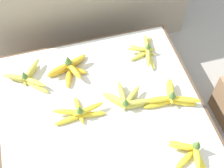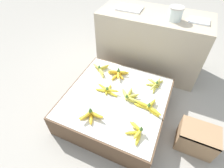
{
  "view_description": "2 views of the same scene",
  "coord_description": "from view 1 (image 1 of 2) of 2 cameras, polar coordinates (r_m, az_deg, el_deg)",
  "views": [
    {
      "loc": [
        -0.15,
        -0.73,
        1.57
      ],
      "look_at": [
        0.07,
        0.09,
        0.38
      ],
      "focal_mm": 50.0,
      "sensor_mm": 36.0,
      "label": 1
    },
    {
      "loc": [
        0.43,
        -1.06,
        1.59
      ],
      "look_at": [
        -0.05,
        0.02,
        0.41
      ],
      "focal_mm": 28.0,
      "sensor_mm": 36.0,
      "label": 2
    }
  ],
  "objects": [
    {
      "name": "banana_bunch_middle_right",
      "position": [
        1.53,
        10.72,
        -2.48
      ],
      "size": [
        0.27,
        0.19,
        0.1
      ],
      "color": "yellow",
      "rests_on": "display_platform"
    },
    {
      "name": "display_platform",
      "position": [
        1.61,
        -1.59,
        -8.03
      ],
      "size": [
        0.99,
        1.0,
        0.27
      ],
      "color": "brown",
      "rests_on": "ground_plane"
    },
    {
      "name": "banana_bunch_middle_midright",
      "position": [
        1.5,
        2.6,
        -2.78
      ],
      "size": [
        0.22,
        0.17,
        0.09
      ],
      "color": "gold",
      "rests_on": "display_platform"
    },
    {
      "name": "banana_bunch_back_right",
      "position": [
        1.7,
        6.15,
        6.03
      ],
      "size": [
        0.17,
        0.23,
        0.08
      ],
      "color": "gold",
      "rests_on": "display_platform"
    },
    {
      "name": "banana_bunch_back_midleft",
      "position": [
        1.62,
        -7.73,
        2.89
      ],
      "size": [
        0.23,
        0.2,
        0.11
      ],
      "color": "gold",
      "rests_on": "display_platform"
    },
    {
      "name": "ground_plane",
      "position": [
        1.74,
        -1.49,
        -10.11
      ],
      "size": [
        10.0,
        10.0,
        0.0
      ],
      "primitive_type": "plane",
      "color": "gray"
    },
    {
      "name": "banana_bunch_front_right",
      "position": [
        1.41,
        14.12,
        -12.19
      ],
      "size": [
        0.14,
        0.21,
        0.1
      ],
      "color": "yellow",
      "rests_on": "display_platform"
    },
    {
      "name": "banana_bunch_back_left",
      "position": [
        1.63,
        -15.23,
        1.14
      ],
      "size": [
        0.22,
        0.22,
        0.09
      ],
      "color": "#DBCC4C",
      "rests_on": "display_platform"
    },
    {
      "name": "banana_bunch_middle_midleft",
      "position": [
        1.47,
        -6.0,
        -5.24
      ],
      "size": [
        0.25,
        0.16,
        0.1
      ],
      "color": "yellow",
      "rests_on": "display_platform"
    }
  ]
}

